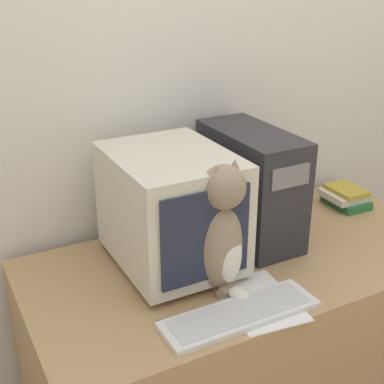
{
  "coord_description": "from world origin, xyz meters",
  "views": [
    {
      "loc": [
        -0.94,
        -0.97,
        1.69
      ],
      "look_at": [
        -0.23,
        0.37,
        1.03
      ],
      "focal_mm": 50.0,
      "sensor_mm": 36.0,
      "label": 1
    }
  ],
  "objects_px": {
    "cat": "(218,234)",
    "pen": "(181,315)",
    "keyboard": "(240,314)",
    "computer_tower": "(250,185)",
    "book_stack": "(345,197)",
    "crt_monitor": "(171,209)"
  },
  "relations": [
    {
      "from": "cat",
      "to": "pen",
      "type": "height_order",
      "value": "cat"
    },
    {
      "from": "pen",
      "to": "computer_tower",
      "type": "bearing_deg",
      "value": 36.39
    },
    {
      "from": "cat",
      "to": "keyboard",
      "type": "bearing_deg",
      "value": -113.49
    },
    {
      "from": "cat",
      "to": "pen",
      "type": "xyz_separation_m",
      "value": [
        -0.17,
        -0.08,
        -0.19
      ]
    },
    {
      "from": "keyboard",
      "to": "cat",
      "type": "xyz_separation_m",
      "value": [
        0.02,
        0.16,
        0.18
      ]
    },
    {
      "from": "computer_tower",
      "to": "book_stack",
      "type": "relative_size",
      "value": 2.48
    },
    {
      "from": "crt_monitor",
      "to": "computer_tower",
      "type": "xyz_separation_m",
      "value": [
        0.35,
        0.05,
        -0.0
      ]
    },
    {
      "from": "crt_monitor",
      "to": "pen",
      "type": "distance_m",
      "value": 0.37
    },
    {
      "from": "computer_tower",
      "to": "pen",
      "type": "height_order",
      "value": "computer_tower"
    },
    {
      "from": "pen",
      "to": "book_stack",
      "type": "bearing_deg",
      "value": 20.74
    },
    {
      "from": "crt_monitor",
      "to": "book_stack",
      "type": "bearing_deg",
      "value": 5.48
    },
    {
      "from": "crt_monitor",
      "to": "cat",
      "type": "bearing_deg",
      "value": -73.32
    },
    {
      "from": "crt_monitor",
      "to": "computer_tower",
      "type": "relative_size",
      "value": 1.04
    },
    {
      "from": "book_stack",
      "to": "pen",
      "type": "distance_m",
      "value": 1.03
    },
    {
      "from": "computer_tower",
      "to": "book_stack",
      "type": "height_order",
      "value": "computer_tower"
    },
    {
      "from": "keyboard",
      "to": "pen",
      "type": "distance_m",
      "value": 0.17
    },
    {
      "from": "pen",
      "to": "keyboard",
      "type": "bearing_deg",
      "value": -28.3
    },
    {
      "from": "keyboard",
      "to": "cat",
      "type": "distance_m",
      "value": 0.25
    },
    {
      "from": "crt_monitor",
      "to": "cat",
      "type": "xyz_separation_m",
      "value": [
        0.06,
        -0.2,
        -0.01
      ]
    },
    {
      "from": "computer_tower",
      "to": "pen",
      "type": "distance_m",
      "value": 0.6
    },
    {
      "from": "computer_tower",
      "to": "cat",
      "type": "height_order",
      "value": "cat"
    },
    {
      "from": "computer_tower",
      "to": "cat",
      "type": "distance_m",
      "value": 0.38
    }
  ]
}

